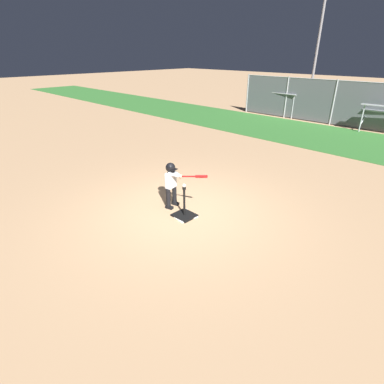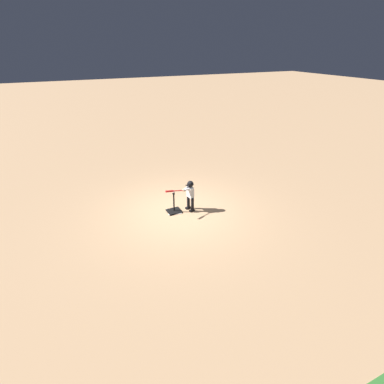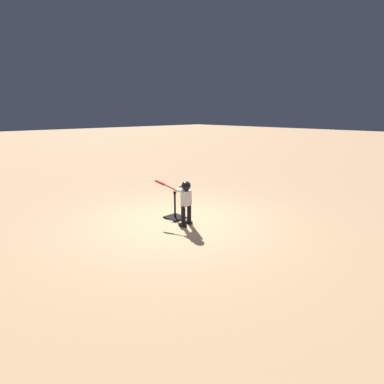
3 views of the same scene
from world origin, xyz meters
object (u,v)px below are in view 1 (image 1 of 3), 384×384
Objects in this scene: batter_child at (172,180)px; baseball at (184,186)px; bleachers_left_center at (283,102)px; batting_tee at (184,213)px.

baseball is (0.51, -0.13, 0.06)m from batter_child.
baseball is 13.55m from bleachers_left_center.
batter_child is at bearing 166.19° from baseball.
bleachers_left_center is at bearing 110.40° from batting_tee.
bleachers_left_center is (-4.72, 12.69, 0.54)m from batting_tee.
batting_tee is 0.23× the size of bleachers_left_center.
baseball is at bearing -13.81° from batter_child.
batter_child is 13.26m from bleachers_left_center.
baseball is (0.00, -0.00, 0.65)m from batting_tee.
bleachers_left_center is (-4.21, 12.57, -0.05)m from batter_child.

